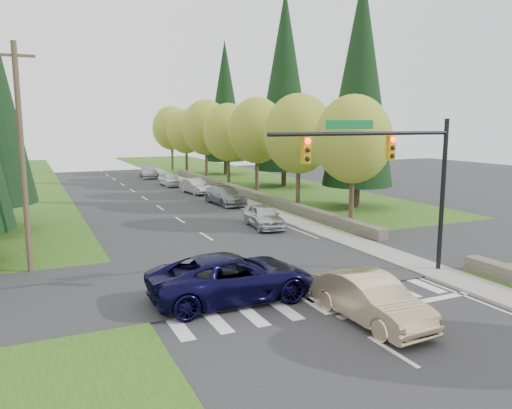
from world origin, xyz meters
TOP-DOWN VIEW (x-y plane):
  - ground at (0.00, 0.00)m, footprint 120.00×120.00m
  - grass_east at (13.00, 20.00)m, footprint 14.00×110.00m
  - cross_street at (0.00, 8.00)m, footprint 120.00×8.00m
  - sidewalk_east at (6.90, 22.00)m, footprint 1.80×80.00m
  - curb_east at (6.05, 22.00)m, footprint 0.20×80.00m
  - stone_wall_north at (8.60, 30.00)m, footprint 0.70×40.00m
  - traffic_signal at (4.37, 4.50)m, footprint 8.70×0.37m
  - utility_pole at (-9.50, 12.00)m, footprint 1.60×0.24m
  - decid_tree_0 at (9.20, 14.00)m, footprint 4.80×4.80m
  - decid_tree_1 at (9.30, 21.00)m, footprint 5.20×5.20m
  - decid_tree_2 at (9.10, 28.00)m, footprint 5.00×5.00m
  - decid_tree_3 at (9.20, 35.00)m, footprint 5.00×5.00m
  - decid_tree_4 at (9.30, 42.00)m, footprint 5.40×5.40m
  - decid_tree_5 at (9.10, 49.00)m, footprint 4.80×4.80m
  - decid_tree_6 at (9.20, 56.00)m, footprint 5.20×5.20m
  - conifer_e_a at (14.00, 20.00)m, footprint 5.44×5.44m
  - conifer_e_b at (15.00, 34.00)m, footprint 6.12×6.12m
  - conifer_e_c at (14.00, 48.00)m, footprint 5.10×5.10m
  - sedan_champagne at (0.80, 1.09)m, footprint 1.87×4.88m
  - suv_navy at (-2.60, 5.00)m, footprint 6.35×2.93m
  - parked_car_a at (4.20, 16.38)m, footprint 2.26×4.51m
  - parked_car_b at (5.31, 26.00)m, footprint 2.36×5.22m
  - parked_car_c at (5.04, 33.02)m, footprint 2.06×4.43m
  - parked_car_d at (4.38, 39.65)m, footprint 1.84×4.19m
  - parked_car_e at (4.20, 48.67)m, footprint 2.42×5.00m

SIDE VIEW (x-z plane):
  - ground at x=0.00m, z-range 0.00..0.00m
  - cross_street at x=0.00m, z-range -0.05..0.05m
  - grass_east at x=13.00m, z-range 0.00..0.06m
  - sidewalk_east at x=6.90m, z-range 0.00..0.13m
  - curb_east at x=6.05m, z-range 0.00..0.13m
  - stone_wall_north at x=8.60m, z-range 0.00..0.70m
  - parked_car_e at x=4.20m, z-range 0.00..1.40m
  - parked_car_d at x=4.38m, z-range 0.00..1.41m
  - parked_car_c at x=5.04m, z-range 0.00..1.41m
  - parked_car_a at x=4.20m, z-range 0.00..1.47m
  - parked_car_b at x=5.31m, z-range 0.00..1.48m
  - sedan_champagne at x=0.80m, z-range 0.00..1.59m
  - suv_navy at x=-2.60m, z-range 0.00..1.77m
  - traffic_signal at x=4.37m, z-range 1.58..8.38m
  - utility_pole at x=-9.50m, z-range 0.14..10.14m
  - decid_tree_5 at x=9.10m, z-range 1.38..9.68m
  - decid_tree_0 at x=9.20m, z-range 1.41..9.78m
  - decid_tree_3 at x=9.20m, z-range 1.39..9.94m
  - decid_tree_1 at x=9.30m, z-range 1.40..10.20m
  - decid_tree_6 at x=9.20m, z-range 1.43..10.30m
  - decid_tree_2 at x=9.10m, z-range 1.52..10.34m
  - decid_tree_4 at x=9.30m, z-range 1.47..10.65m
  - conifer_e_c at x=14.00m, z-range 0.89..17.69m
  - conifer_e_a at x=14.00m, z-range 0.89..18.69m
  - conifer_e_b at x=15.00m, z-range 0.89..20.69m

